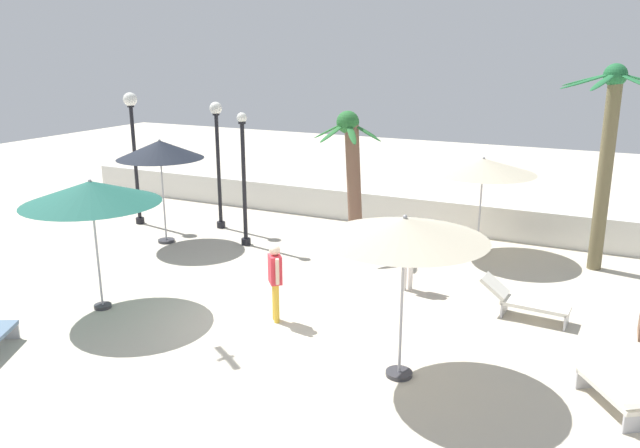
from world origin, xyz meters
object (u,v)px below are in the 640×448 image
(patio_umbrella_3, at_px, (483,166))
(lamp_post_2, at_px, (133,136))
(lamp_post_1, at_px, (218,149))
(guest_1, at_px, (408,251))
(lamp_post_0, at_px, (244,176))
(patio_umbrella_1, at_px, (405,230))
(palm_tree_1, at_px, (608,145))
(patio_umbrella_2, at_px, (160,150))
(lounge_chair_2, at_px, (524,301))
(lounge_chair_0, at_px, (625,395))
(palm_tree_0, at_px, (352,165))
(patio_umbrella_0, at_px, (91,193))
(guest_0, at_px, (275,275))

(patio_umbrella_3, height_order, lamp_post_2, lamp_post_2)
(lamp_post_1, height_order, guest_1, lamp_post_1)
(patio_umbrella_3, height_order, lamp_post_0, lamp_post_0)
(patio_umbrella_1, xyz_separation_m, palm_tree_1, (2.81, 7.64, 0.58))
(patio_umbrella_3, height_order, palm_tree_1, palm_tree_1)
(lamp_post_1, relative_size, lamp_post_2, 0.94)
(lamp_post_0, height_order, lamp_post_1, lamp_post_1)
(patio_umbrella_2, height_order, lamp_post_1, lamp_post_1)
(patio_umbrella_1, height_order, patio_umbrella_2, patio_umbrella_2)
(palm_tree_1, xyz_separation_m, lounge_chair_2, (-1.19, -4.11, -2.92))
(patio_umbrella_1, relative_size, lounge_chair_0, 1.62)
(patio_umbrella_1, bearing_deg, lamp_post_0, 141.25)
(patio_umbrella_2, height_order, palm_tree_1, palm_tree_1)
(palm_tree_0, distance_m, lamp_post_0, 3.17)
(patio_umbrella_2, bearing_deg, lamp_post_0, 19.66)
(patio_umbrella_0, bearing_deg, lamp_post_1, 101.60)
(lounge_chair_2, bearing_deg, patio_umbrella_1, -114.65)
(patio_umbrella_0, xyz_separation_m, lounge_chair_0, (10.64, 0.40, -2.28))
(guest_0, bearing_deg, patio_umbrella_1, -18.42)
(patio_umbrella_3, relative_size, lounge_chair_0, 1.56)
(patio_umbrella_3, height_order, lounge_chair_2, patio_umbrella_3)
(palm_tree_1, xyz_separation_m, lamp_post_2, (-13.94, -1.87, -0.37))
(patio_umbrella_1, relative_size, lounge_chair_2, 1.57)
(lamp_post_0, bearing_deg, lounge_chair_2, -12.26)
(patio_umbrella_0, height_order, lounge_chair_0, patio_umbrella_0)
(lamp_post_2, relative_size, lounge_chair_2, 2.27)
(patio_umbrella_2, relative_size, lamp_post_1, 0.77)
(patio_umbrella_1, xyz_separation_m, patio_umbrella_2, (-8.97, 4.50, 0.08))
(patio_umbrella_0, height_order, lamp_post_0, lamp_post_0)
(palm_tree_0, relative_size, lamp_post_2, 0.93)
(patio_umbrella_2, height_order, lamp_post_0, lamp_post_0)
(palm_tree_1, bearing_deg, patio_umbrella_1, -110.20)
(palm_tree_1, relative_size, lamp_post_2, 1.23)
(patio_umbrella_2, relative_size, patio_umbrella_3, 1.08)
(patio_umbrella_0, xyz_separation_m, lamp_post_0, (0.38, 5.40, -0.59))
(patio_umbrella_1, relative_size, patio_umbrella_2, 0.95)
(patio_umbrella_1, xyz_separation_m, palm_tree_0, (-3.65, 6.31, -0.24))
(guest_1, bearing_deg, patio_umbrella_3, 74.80)
(patio_umbrella_0, relative_size, patio_umbrella_2, 0.95)
(lamp_post_2, bearing_deg, lamp_post_1, 15.69)
(patio_umbrella_0, relative_size, guest_1, 1.80)
(lamp_post_0, distance_m, lounge_chair_2, 8.63)
(palm_tree_1, bearing_deg, lounge_chair_2, -106.16)
(palm_tree_0, relative_size, guest_0, 2.33)
(patio_umbrella_0, bearing_deg, patio_umbrella_3, 48.07)
(patio_umbrella_0, distance_m, lounge_chair_0, 10.89)
(patio_umbrella_2, xyz_separation_m, lamp_post_1, (0.59, 2.04, -0.22))
(palm_tree_0, bearing_deg, lamp_post_1, 177.25)
(patio_umbrella_0, distance_m, guest_0, 4.35)
(palm_tree_1, distance_m, lounge_chair_2, 5.18)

